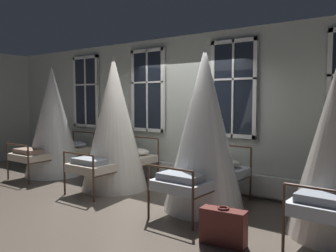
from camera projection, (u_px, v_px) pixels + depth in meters
ground at (157, 196)px, 6.45m from camera, size 21.45×21.45×0.00m
back_wall_with_windows at (190, 111)px, 7.19m from camera, size 11.72×0.10×3.06m
window_bank at (186, 134)px, 7.13m from camera, size 7.13×0.10×2.79m
cot_first at (53, 123)px, 8.19m from camera, size 1.31×1.88×2.53m
cot_second at (114, 125)px, 6.94m from camera, size 1.31×1.87×2.62m
cot_third at (204, 132)px, 5.61m from camera, size 1.31×1.86×2.61m
suitcase_dark at (223, 227)px, 4.27m from camera, size 0.58×0.28×0.47m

